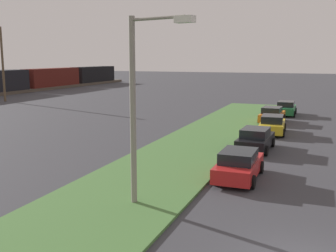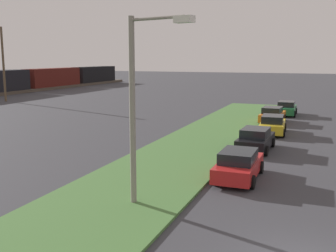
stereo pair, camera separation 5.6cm
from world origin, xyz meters
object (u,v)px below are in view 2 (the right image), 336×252
parked_car_yellow (273,125)px  streetlight (139,98)px  parked_car_green (286,108)px  distant_utility_pole (3,65)px  parked_car_black (256,139)px  parked_car_orange (272,115)px  parked_car_red (239,165)px

parked_car_yellow → streetlight: (-18.12, 3.04, 3.67)m
parked_car_green → distant_utility_pole: 37.38m
parked_car_yellow → streetlight: streetlight is taller
streetlight → distant_utility_pole: bearing=49.4°
parked_car_green → streetlight: (-29.17, 3.14, 3.67)m
parked_car_black → parked_car_orange: 11.92m
parked_car_black → parked_car_yellow: size_ratio=0.99×
parked_car_black → parked_car_green: same height
parked_car_yellow → parked_car_orange: size_ratio=1.00×
parked_car_yellow → streetlight: size_ratio=0.59×
parked_car_red → streetlight: 6.97m
parked_car_black → parked_car_red: bearing=-175.9°
distant_utility_pole → parked_car_black: bearing=-115.4°
parked_car_yellow → parked_car_orange: 5.59m
parked_car_red → parked_car_black: 6.62m
parked_car_orange → distant_utility_pole: distant_utility_pole is taller
parked_car_orange → parked_car_green: size_ratio=1.02×
parked_car_black → parked_car_green: bearing=0.8°
parked_car_green → streetlight: 29.56m
parked_car_black → distant_utility_pole: 40.87m
parked_car_red → parked_car_black: same height
parked_car_green → streetlight: streetlight is taller
parked_car_black → parked_car_orange: size_ratio=1.00×
parked_car_red → distant_utility_pole: 44.28m
distant_utility_pole → parked_car_orange: bearing=-98.6°
parked_car_orange → distant_utility_pole: bearing=84.2°
parked_car_orange → distant_utility_pole: (5.51, 36.36, 4.28)m
parked_car_red → parked_car_green: bearing=-0.6°
parked_car_orange → parked_car_yellow: bearing=-170.3°
parked_car_red → parked_car_black: (6.62, 0.22, 0.00)m
parked_car_orange → streetlight: streetlight is taller
parked_car_black → streetlight: (-11.75, 2.73, 3.67)m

